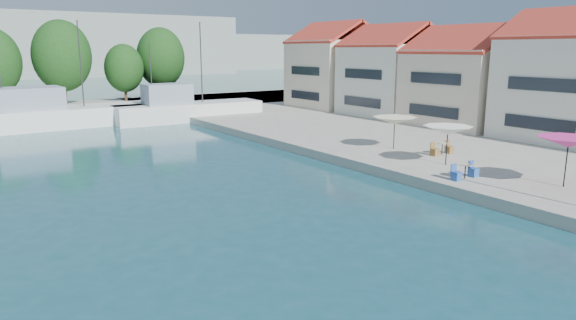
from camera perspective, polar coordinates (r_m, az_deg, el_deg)
quay_right at (r=44.81m, az=20.52°, el=2.64°), size 32.00×92.00×0.60m
quay_far at (r=62.97m, az=-28.53°, el=4.50°), size 90.00×16.00×0.60m
hill_east at (r=183.51m, az=-17.57°, el=11.34°), size 140.00×40.00×12.00m
building_03 at (r=42.96m, az=29.20°, el=8.48°), size 8.40×8.80×10.20m
building_04 at (r=47.70m, az=19.39°, el=8.97°), size 9.00×8.80×9.20m
building_05 at (r=53.51m, az=11.54°, el=9.96°), size 8.40×8.80×9.70m
building_06 at (r=60.12m, az=5.30°, el=10.60°), size 9.00×8.80×10.20m
trawler_03 at (r=52.62m, az=-24.24°, el=4.51°), size 19.58×5.48×10.20m
trawler_04 at (r=53.25m, az=-11.32°, el=5.43°), size 15.03×4.63×10.20m
tree_06 at (r=67.48m, az=-23.84°, el=10.54°), size 6.73×6.73×9.96m
tree_07 at (r=69.43m, az=-17.75°, el=9.69°), size 4.87×4.87×7.21m
tree_08 at (r=71.93m, az=-13.96°, el=10.98°), size 6.33×6.33×9.38m
umbrella_pink at (r=27.97m, az=28.72°, el=1.74°), size 2.94×2.94×2.46m
umbrella_white at (r=30.79m, az=17.34°, el=3.17°), size 2.83×2.83×2.27m
umbrella_cream at (r=34.98m, az=11.77°, el=4.30°), size 2.96×2.96×2.15m
cafe_table_02 at (r=28.08m, az=19.07°, el=-1.39°), size 1.82×0.70×0.76m
cafe_table_03 at (r=34.02m, az=16.74°, el=1.06°), size 1.82×0.70×0.76m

